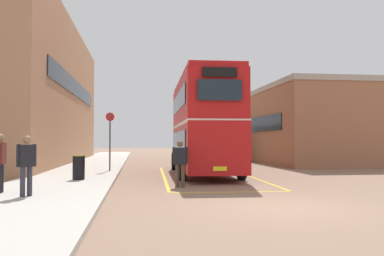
{
  "coord_description": "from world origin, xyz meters",
  "views": [
    {
      "loc": [
        -3.59,
        -10.09,
        1.7
      ],
      "look_at": [
        -0.46,
        13.65,
        2.41
      ],
      "focal_mm": 38.61,
      "sensor_mm": 36.0,
      "label": 1
    }
  ],
  "objects_px": {
    "single_deck_bus": "(207,141)",
    "pedestrian_boarding": "(180,160)",
    "double_decker_bus": "(203,124)",
    "litter_bin": "(79,167)",
    "pedestrian_waiting_near": "(0,158)",
    "pedestrian_waiting_far": "(26,161)",
    "bus_stop_sign": "(110,136)"
  },
  "relations": [
    {
      "from": "double_decker_bus",
      "to": "bus_stop_sign",
      "type": "bearing_deg",
      "value": 166.15
    },
    {
      "from": "pedestrian_waiting_far",
      "to": "pedestrian_boarding",
      "type": "bearing_deg",
      "value": 32.11
    },
    {
      "from": "single_deck_bus",
      "to": "pedestrian_waiting_far",
      "type": "distance_m",
      "value": 24.21
    },
    {
      "from": "single_deck_bus",
      "to": "bus_stop_sign",
      "type": "distance_m",
      "value": 14.88
    },
    {
      "from": "double_decker_bus",
      "to": "single_deck_bus",
      "type": "distance_m",
      "value": 14.41
    },
    {
      "from": "bus_stop_sign",
      "to": "pedestrian_waiting_far",
      "type": "bearing_deg",
      "value": -99.87
    },
    {
      "from": "litter_bin",
      "to": "bus_stop_sign",
      "type": "bearing_deg",
      "value": 79.2
    },
    {
      "from": "double_decker_bus",
      "to": "pedestrian_waiting_far",
      "type": "xyz_separation_m",
      "value": [
        -6.3,
        -8.37,
        -1.4
      ]
    },
    {
      "from": "single_deck_bus",
      "to": "bus_stop_sign",
      "type": "relative_size",
      "value": 2.73
    },
    {
      "from": "single_deck_bus",
      "to": "pedestrian_waiting_near",
      "type": "height_order",
      "value": "single_deck_bus"
    },
    {
      "from": "pedestrian_boarding",
      "to": "single_deck_bus",
      "type": "bearing_deg",
      "value": 77.65
    },
    {
      "from": "single_deck_bus",
      "to": "pedestrian_boarding",
      "type": "bearing_deg",
      "value": -102.35
    },
    {
      "from": "double_decker_bus",
      "to": "pedestrian_boarding",
      "type": "xyz_separation_m",
      "value": [
        -1.71,
        -5.48,
        -1.54
      ]
    },
    {
      "from": "pedestrian_boarding",
      "to": "pedestrian_waiting_near",
      "type": "bearing_deg",
      "value": -160.28
    },
    {
      "from": "double_decker_bus",
      "to": "litter_bin",
      "type": "height_order",
      "value": "double_decker_bus"
    },
    {
      "from": "pedestrian_waiting_far",
      "to": "bus_stop_sign",
      "type": "distance_m",
      "value": 9.69
    },
    {
      "from": "pedestrian_waiting_far",
      "to": "litter_bin",
      "type": "relative_size",
      "value": 1.74
    },
    {
      "from": "double_decker_bus",
      "to": "pedestrian_waiting_far",
      "type": "relative_size",
      "value": 6.13
    },
    {
      "from": "pedestrian_waiting_near",
      "to": "litter_bin",
      "type": "relative_size",
      "value": 1.8
    },
    {
      "from": "pedestrian_boarding",
      "to": "pedestrian_waiting_near",
      "type": "relative_size",
      "value": 0.96
    },
    {
      "from": "pedestrian_waiting_far",
      "to": "bus_stop_sign",
      "type": "xyz_separation_m",
      "value": [
        1.66,
        9.51,
        0.8
      ]
    },
    {
      "from": "pedestrian_waiting_near",
      "to": "litter_bin",
      "type": "height_order",
      "value": "pedestrian_waiting_near"
    },
    {
      "from": "pedestrian_waiting_far",
      "to": "litter_bin",
      "type": "distance_m",
      "value": 4.89
    },
    {
      "from": "double_decker_bus",
      "to": "litter_bin",
      "type": "bearing_deg",
      "value": -147.3
    },
    {
      "from": "single_deck_bus",
      "to": "pedestrian_waiting_near",
      "type": "relative_size",
      "value": 4.66
    },
    {
      "from": "pedestrian_boarding",
      "to": "pedestrian_waiting_far",
      "type": "distance_m",
      "value": 5.43
    },
    {
      "from": "pedestrian_waiting_far",
      "to": "double_decker_bus",
      "type": "bearing_deg",
      "value": 53.0
    },
    {
      "from": "double_decker_bus",
      "to": "pedestrian_waiting_far",
      "type": "bearing_deg",
      "value": -127.0
    },
    {
      "from": "single_deck_bus",
      "to": "bus_stop_sign",
      "type": "height_order",
      "value": "bus_stop_sign"
    },
    {
      "from": "single_deck_bus",
      "to": "litter_bin",
      "type": "bearing_deg",
      "value": -114.67
    },
    {
      "from": "pedestrian_boarding",
      "to": "litter_bin",
      "type": "height_order",
      "value": "pedestrian_boarding"
    },
    {
      "from": "double_decker_bus",
      "to": "litter_bin",
      "type": "relative_size",
      "value": 10.66
    }
  ]
}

